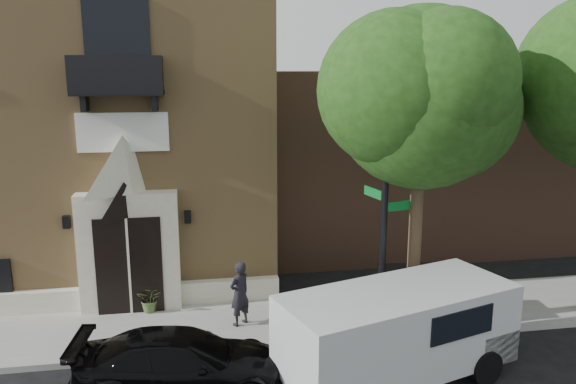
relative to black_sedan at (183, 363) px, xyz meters
name	(u,v)px	position (x,y,z in m)	size (l,w,h in m)	color
ground	(167,361)	(-0.40, 1.30, -0.63)	(120.00, 120.00, 0.00)	black
sidewalk	(209,325)	(0.60, 2.80, -0.56)	(42.00, 3.00, 0.15)	gray
church	(80,125)	(-3.39, 9.25, 4.00)	(12.20, 11.01, 9.30)	tan
neighbour_building	(476,152)	(11.60, 10.30, 2.57)	(18.00, 8.00, 6.40)	brown
street_tree_left	(425,97)	(5.62, 1.64, 5.23)	(4.97, 4.38, 7.77)	#38281C
black_sedan	(183,363)	(0.00, 0.00, 0.00)	(1.77, 4.35, 1.26)	black
cargo_van	(405,329)	(4.62, -0.30, 0.51)	(5.35, 3.41, 2.04)	silver
street_sign	(384,211)	(4.75, 1.61, 2.59)	(1.10, 0.95, 6.11)	black
fire_hydrant	(396,319)	(5.10, 1.50, -0.13)	(0.41, 0.33, 0.72)	maroon
dumpster	(421,295)	(5.99, 2.08, 0.20)	(2.15, 1.34, 1.34)	#0D3219
planter	(150,299)	(-0.91, 3.75, -0.12)	(0.64, 0.56, 0.71)	#4B632E
pedestrian_near	(240,294)	(1.38, 2.58, 0.35)	(0.60, 0.40, 1.66)	black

